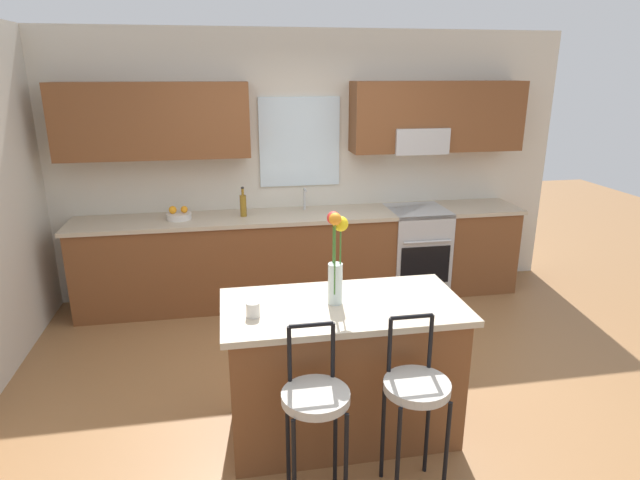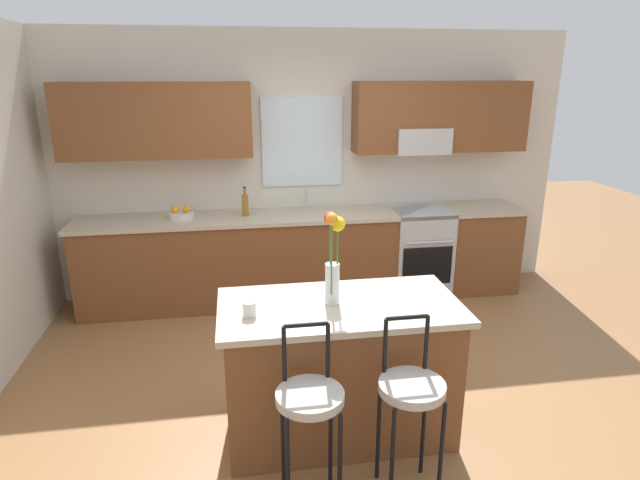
# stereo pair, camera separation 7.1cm
# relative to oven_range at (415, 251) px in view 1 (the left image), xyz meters

# --- Properties ---
(ground_plane) EXTENTS (14.00, 14.00, 0.00)m
(ground_plane) POSITION_rel_oven_range_xyz_m (-1.20, -1.68, -0.46)
(ground_plane) COLOR olive
(back_wall_assembly) EXTENTS (5.60, 0.50, 2.70)m
(back_wall_assembly) POSITION_rel_oven_range_xyz_m (-1.17, 0.31, 1.05)
(back_wall_assembly) COLOR beige
(back_wall_assembly) RESTS_ON ground
(counter_run) EXTENTS (4.56, 0.64, 0.92)m
(counter_run) POSITION_rel_oven_range_xyz_m (-1.20, 0.02, 0.01)
(counter_run) COLOR brown
(counter_run) RESTS_ON ground
(sink_faucet) EXTENTS (0.02, 0.13, 0.23)m
(sink_faucet) POSITION_rel_oven_range_xyz_m (-1.17, 0.17, 0.60)
(sink_faucet) COLOR #B7BABC
(sink_faucet) RESTS_ON counter_run
(oven_range) EXTENTS (0.60, 0.64, 0.92)m
(oven_range) POSITION_rel_oven_range_xyz_m (0.00, 0.00, 0.00)
(oven_range) COLOR #B7BABC
(oven_range) RESTS_ON ground
(kitchen_island) EXTENTS (1.50, 0.76, 0.92)m
(kitchen_island) POSITION_rel_oven_range_xyz_m (-1.29, -2.19, 0.00)
(kitchen_island) COLOR brown
(kitchen_island) RESTS_ON ground
(bar_stool_near) EXTENTS (0.36, 0.36, 1.04)m
(bar_stool_near) POSITION_rel_oven_range_xyz_m (-1.56, -2.78, 0.18)
(bar_stool_near) COLOR black
(bar_stool_near) RESTS_ON ground
(bar_stool_middle) EXTENTS (0.36, 0.36, 1.04)m
(bar_stool_middle) POSITION_rel_oven_range_xyz_m (-1.01, -2.78, 0.18)
(bar_stool_middle) COLOR black
(bar_stool_middle) RESTS_ON ground
(flower_vase) EXTENTS (0.12, 0.14, 0.59)m
(flower_vase) POSITION_rel_oven_range_xyz_m (-1.33, -2.17, 0.77)
(flower_vase) COLOR silver
(flower_vase) RESTS_ON kitchen_island
(mug_ceramic) EXTENTS (0.08, 0.08, 0.09)m
(mug_ceramic) POSITION_rel_oven_range_xyz_m (-1.84, -2.27, 0.51)
(mug_ceramic) COLOR silver
(mug_ceramic) RESTS_ON kitchen_island
(fruit_bowl_oranges) EXTENTS (0.24, 0.24, 0.13)m
(fruit_bowl_oranges) POSITION_rel_oven_range_xyz_m (-2.43, 0.02, 0.50)
(fruit_bowl_oranges) COLOR silver
(fruit_bowl_oranges) RESTS_ON counter_run
(bottle_olive_oil) EXTENTS (0.06, 0.06, 0.29)m
(bottle_olive_oil) POSITION_rel_oven_range_xyz_m (-1.81, 0.02, 0.58)
(bottle_olive_oil) COLOR olive
(bottle_olive_oil) RESTS_ON counter_run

